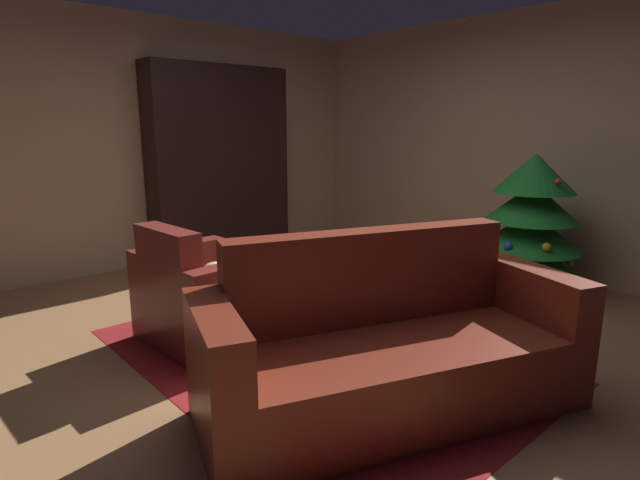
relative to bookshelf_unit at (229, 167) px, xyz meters
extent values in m
plane|color=#976943|center=(2.59, -0.76, -1.05)|extent=(6.74, 6.74, 0.00)
cube|color=tan|center=(2.59, 1.92, 0.28)|extent=(5.74, 0.06, 2.66)
cube|color=tan|center=(-0.24, -0.76, 0.28)|extent=(0.06, 5.43, 2.66)
cube|color=maroon|center=(2.78, -1.08, -1.05)|extent=(2.88, 2.01, 0.01)
cube|color=black|center=(0.14, -0.10, 0.04)|extent=(0.03, 1.69, 2.18)
cube|color=black|center=(-0.02, 0.73, 0.04)|extent=(0.35, 0.02, 2.18)
cube|color=black|center=(-0.02, -0.93, 0.04)|extent=(0.35, 0.03, 2.18)
cube|color=black|center=(-0.02, -0.10, -1.04)|extent=(0.32, 1.64, 0.03)
cube|color=black|center=(-0.02, -0.10, -0.68)|extent=(0.32, 1.64, 0.03)
cube|color=black|center=(-0.02, -0.10, -0.32)|extent=(0.32, 1.64, 0.02)
cube|color=black|center=(-0.02, -0.10, 0.04)|extent=(0.32, 1.64, 0.02)
cube|color=black|center=(-0.02, -0.10, 0.40)|extent=(0.32, 1.64, 0.02)
cube|color=black|center=(-0.02, -0.10, 0.76)|extent=(0.32, 1.64, 0.02)
cube|color=black|center=(-0.02, -0.10, 1.12)|extent=(0.32, 1.64, 0.03)
cube|color=black|center=(-0.15, -0.10, -0.38)|extent=(0.05, 0.92, 0.57)
cube|color=black|center=(-0.12, -0.10, -0.38)|extent=(0.03, 0.95, 0.60)
cube|color=#865593|center=(-0.08, 0.68, -0.92)|extent=(0.21, 0.05, 0.20)
cube|color=#7E488E|center=(-0.08, 0.63, -0.90)|extent=(0.21, 0.03, 0.25)
cube|color=#A39D89|center=(-0.07, 0.59, -0.89)|extent=(0.24, 0.04, 0.27)
cube|color=#134C93|center=(-0.08, 0.54, -0.90)|extent=(0.21, 0.04, 0.24)
cube|color=#A89F9D|center=(-0.11, 0.50, -0.88)|extent=(0.16, 0.03, 0.28)
cube|color=gold|center=(-0.10, 0.46, -0.88)|extent=(0.17, 0.03, 0.29)
cube|color=#482927|center=(-0.07, 0.42, -0.89)|extent=(0.23, 0.03, 0.27)
cube|color=#1D6B90|center=(-0.08, 0.67, 0.18)|extent=(0.21, 0.03, 0.25)
cube|color=orange|center=(-0.07, 0.63, 0.20)|extent=(0.23, 0.04, 0.29)
cube|color=orange|center=(-0.10, 0.59, 0.20)|extent=(0.16, 0.03, 0.30)
cube|color=gold|center=(-0.09, 0.55, 0.17)|extent=(0.20, 0.03, 0.23)
cube|color=#36853F|center=(-0.09, 0.50, 0.18)|extent=(0.19, 0.04, 0.25)
cube|color=#414230|center=(-0.08, 0.46, 0.15)|extent=(0.20, 0.04, 0.19)
cube|color=red|center=(-0.07, 0.42, 0.19)|extent=(0.22, 0.03, 0.27)
cube|color=#2C8D40|center=(-0.07, 0.37, 0.19)|extent=(0.22, 0.03, 0.27)
cube|color=#407649|center=(-0.08, 0.68, 0.53)|extent=(0.21, 0.05, 0.24)
cube|color=#824391|center=(-0.09, 0.62, 0.55)|extent=(0.18, 0.04, 0.29)
cube|color=#7E488E|center=(-0.08, 0.57, 0.52)|extent=(0.22, 0.04, 0.21)
cube|color=tan|center=(-0.06, 0.52, 0.51)|extent=(0.25, 0.05, 0.19)
cube|color=orange|center=(-0.11, 0.46, 0.56)|extent=(0.16, 0.04, 0.30)
cube|color=#31894B|center=(-0.09, 0.41, 0.51)|extent=(0.19, 0.05, 0.20)
cube|color=red|center=(-0.07, 0.69, 0.86)|extent=(0.22, 0.03, 0.18)
cube|color=red|center=(-0.08, 0.65, 0.88)|extent=(0.21, 0.03, 0.22)
cube|color=teal|center=(-0.09, 0.61, 0.88)|extent=(0.19, 0.05, 0.22)
cube|color=#423928|center=(-0.10, 0.56, 0.92)|extent=(0.18, 0.04, 0.30)
cube|color=orange|center=(-0.08, 0.51, 0.91)|extent=(0.20, 0.05, 0.28)
cube|color=maroon|center=(2.07, -1.49, -0.85)|extent=(0.64, 0.77, 0.39)
cube|color=maroon|center=(2.09, -1.78, -0.42)|extent=(0.61, 0.19, 0.48)
cube|color=maroon|center=(2.45, -1.47, -0.72)|extent=(0.19, 0.75, 0.65)
cube|color=maroon|center=(1.70, -1.51, -0.72)|extent=(0.19, 0.75, 0.65)
ellipsoid|color=#C2B890|center=(2.08, -1.42, -0.57)|extent=(0.29, 0.19, 0.18)
sphere|color=#C2B890|center=(2.05, -1.30, -0.51)|extent=(0.13, 0.13, 0.13)
cube|color=maroon|center=(3.57, -1.22, -0.84)|extent=(1.32, 1.86, 0.41)
cube|color=maroon|center=(3.28, -1.12, -0.37)|extent=(0.74, 1.65, 0.54)
cube|color=maroon|center=(3.25, -2.11, -0.70)|extent=(0.80, 0.44, 0.71)
cube|color=maroon|center=(3.89, -0.34, -0.70)|extent=(0.80, 0.44, 0.71)
cylinder|color=black|center=(3.02, -1.03, -0.86)|extent=(0.04, 0.04, 0.38)
cylinder|color=black|center=(2.72, -0.84, -0.86)|extent=(0.04, 0.04, 0.38)
cylinder|color=black|center=(2.70, -1.19, -0.86)|extent=(0.04, 0.04, 0.38)
cylinder|color=silver|center=(2.82, -1.02, -0.65)|extent=(0.75, 0.75, 0.02)
cube|color=#388050|center=(2.83, -0.98, -0.64)|extent=(0.21, 0.18, 0.02)
cube|color=#46884B|center=(2.82, -1.00, -0.62)|extent=(0.16, 0.14, 0.02)
cube|color=#A09283|center=(2.81, -0.99, -0.60)|extent=(0.21, 0.12, 0.02)
cube|color=#4C8B55|center=(2.82, -0.99, -0.57)|extent=(0.17, 0.18, 0.03)
cylinder|color=#1C601D|center=(3.02, -1.06, -0.54)|extent=(0.07, 0.07, 0.21)
cylinder|color=#1C601D|center=(3.02, -1.06, -0.40)|extent=(0.03, 0.03, 0.07)
cylinder|color=brown|center=(3.06, 1.26, -0.97)|extent=(0.08, 0.08, 0.15)
cone|color=#1C6F26|center=(3.06, 1.26, -0.72)|extent=(1.00, 1.00, 0.35)
cone|color=#1C6F26|center=(3.06, 1.26, -0.46)|extent=(0.91, 0.91, 0.35)
cone|color=#1C6F26|center=(3.06, 1.26, -0.20)|extent=(0.81, 0.81, 0.35)
cone|color=#1C6F26|center=(3.06, 1.26, 0.06)|extent=(0.71, 0.71, 0.35)
sphere|color=red|center=(2.99, 1.54, -0.03)|extent=(0.08, 0.08, 0.08)
sphere|color=blue|center=(3.05, 0.89, -0.55)|extent=(0.08, 0.08, 0.08)
sphere|color=red|center=(3.32, 1.14, 0.01)|extent=(0.05, 0.05, 0.05)
sphere|color=yellow|center=(3.31, 1.58, -0.78)|extent=(0.06, 0.06, 0.06)
sphere|color=red|center=(3.03, 1.59, -0.18)|extent=(0.07, 0.07, 0.07)
sphere|color=yellow|center=(3.33, 1.02, -0.53)|extent=(0.07, 0.07, 0.07)
sphere|color=red|center=(3.18, 0.87, -0.69)|extent=(0.06, 0.06, 0.06)
camera|label=1|loc=(5.20, -3.21, 0.48)|focal=28.81mm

